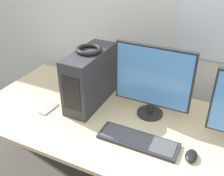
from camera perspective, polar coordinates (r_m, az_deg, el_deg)
wall_back at (r=1.94m, az=17.87°, el=16.47°), size 8.00×0.07×2.70m
desk at (r=1.70m, az=10.70°, el=-10.22°), size 2.58×0.93×0.71m
pc_tower at (r=1.83m, az=-4.78°, el=2.16°), size 0.18×0.47×0.40m
headphones at (r=1.74m, az=-5.06°, el=8.34°), size 0.18×0.18×0.03m
monitor_main at (r=1.67m, az=8.86°, el=1.72°), size 0.50×0.17×0.49m
keyboard at (r=1.58m, az=5.69°, el=-11.28°), size 0.48×0.15×0.02m
mouse at (r=1.54m, az=16.86°, el=-13.94°), size 0.07×0.10×0.03m
cell_phone at (r=1.90m, az=-13.62°, el=-4.37°), size 0.07×0.16×0.01m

